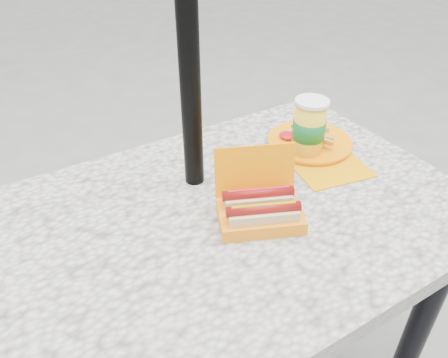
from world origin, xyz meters
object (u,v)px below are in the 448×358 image
umbrella_pole (189,51)px  soda_cup (309,129)px  fries_plate (310,143)px  hotdog_box (260,208)px

umbrella_pole → soda_cup: (0.33, -0.06, -0.26)m
soda_cup → umbrella_pole: bearing=169.7°
umbrella_pole → fries_plate: (0.38, -0.03, -0.34)m
soda_cup → fries_plate: bearing=36.1°
umbrella_pole → hotdog_box: umbrella_pole is taller
umbrella_pole → fries_plate: size_ratio=6.26×
hotdog_box → soda_cup: (0.28, 0.16, 0.05)m
fries_plate → soda_cup: (-0.04, -0.03, 0.07)m
hotdog_box → umbrella_pole: bearing=126.7°
umbrella_pole → soda_cup: bearing=-10.3°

